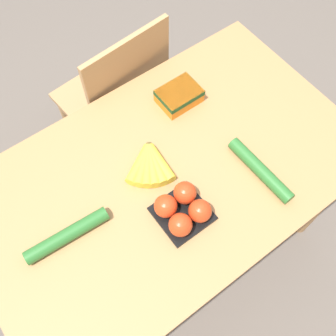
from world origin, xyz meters
TOP-DOWN VIEW (x-y plane):
  - ground_plane at (0.00, 0.00)m, footprint 12.00×12.00m
  - dining_table at (0.00, 0.00)m, footprint 1.30×0.79m
  - chair at (0.12, 0.55)m, footprint 0.45×0.44m
  - banana_bunch at (-0.04, 0.05)m, footprint 0.15×0.16m
  - tomato_pack at (-0.05, -0.14)m, footprint 0.16×0.16m
  - carrot_bag at (0.21, 0.21)m, footprint 0.15×0.11m
  - cucumber_near at (0.24, -0.18)m, footprint 0.05×0.27m
  - cucumber_far at (-0.37, 0.00)m, footprint 0.27×0.06m

SIDE VIEW (x-z plane):
  - ground_plane at x=0.00m, z-range 0.00..0.00m
  - chair at x=0.12m, z-range 0.02..0.95m
  - dining_table at x=0.00m, z-range 0.27..1.04m
  - banana_bunch at x=-0.04m, z-range 0.77..0.81m
  - cucumber_near at x=0.24m, z-range 0.77..0.81m
  - cucumber_far at x=-0.37m, z-range 0.77..0.81m
  - carrot_bag at x=0.21m, z-range 0.78..0.83m
  - tomato_pack at x=-0.05m, z-range 0.77..0.85m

